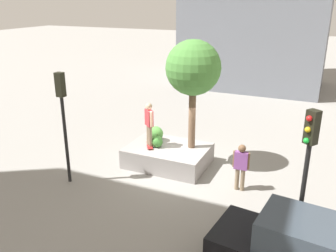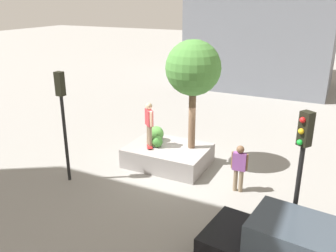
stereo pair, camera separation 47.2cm
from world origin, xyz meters
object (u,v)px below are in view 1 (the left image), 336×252
(planter_ledge, at_px, (168,155))
(skateboarder, at_px, (149,121))
(skateboard, at_px, (150,145))
(pedestrian_crossing, at_px, (241,164))
(traffic_light_corner, at_px, (63,109))
(plaza_tree, at_px, (193,69))
(traffic_light_median, at_px, (307,160))

(planter_ledge, bearing_deg, skateboarder, 24.37)
(skateboard, distance_m, pedestrian_crossing, 3.95)
(skateboarder, height_order, traffic_light_corner, traffic_light_corner)
(plaza_tree, relative_size, skateboarder, 2.43)
(plaza_tree, xyz_separation_m, skateboard, (1.58, 0.66, -3.17))
(planter_ledge, distance_m, traffic_light_corner, 4.69)
(planter_ledge, height_order, traffic_light_corner, traffic_light_corner)
(planter_ledge, height_order, pedestrian_crossing, pedestrian_crossing)
(skateboard, relative_size, traffic_light_median, 0.19)
(skateboard, relative_size, pedestrian_crossing, 0.45)
(pedestrian_crossing, bearing_deg, planter_ledge, -14.93)
(skateboarder, bearing_deg, planter_ledge, -155.63)
(skateboarder, height_order, traffic_light_median, traffic_light_median)
(planter_ledge, relative_size, pedestrian_crossing, 1.85)
(plaza_tree, bearing_deg, pedestrian_crossing, 152.56)
(skateboard, xyz_separation_m, skateboarder, (-0.00, -0.00, 1.05))
(pedestrian_crossing, bearing_deg, plaza_tree, -27.44)
(plaza_tree, relative_size, skateboard, 5.45)
(plaza_tree, bearing_deg, skateboard, 22.75)
(plaza_tree, xyz_separation_m, traffic_light_median, (-4.52, 3.99, -1.22))
(planter_ledge, height_order, skateboarder, skateboarder)
(plaza_tree, relative_size, traffic_light_median, 1.06)
(skateboarder, bearing_deg, traffic_light_median, 151.39)
(skateboard, distance_m, traffic_light_median, 7.21)
(planter_ledge, distance_m, traffic_light_median, 6.95)
(skateboard, height_order, traffic_light_median, traffic_light_median)
(planter_ledge, bearing_deg, skateboard, 24.37)
(traffic_light_median, bearing_deg, skateboard, -28.61)
(skateboard, bearing_deg, skateboarder, -176.42)
(skateboard, bearing_deg, traffic_light_median, 151.39)
(plaza_tree, distance_m, skateboarder, 2.73)
(skateboarder, relative_size, traffic_light_median, 0.44)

